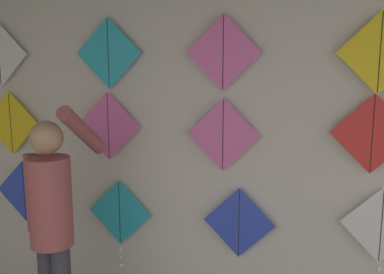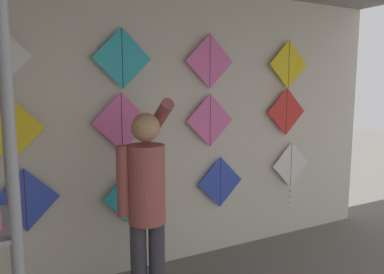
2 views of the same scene
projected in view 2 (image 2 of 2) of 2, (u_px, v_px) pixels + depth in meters
back_panel at (169, 129)px, 3.78m from camera, size 5.39×0.06×2.80m
shopkeeper at (146, 198)px, 2.85m from camera, size 0.43×0.56×1.75m
kite_0 at (25, 200)px, 3.15m from camera, size 0.55×0.01×0.55m
kite_1 at (132, 201)px, 3.59m from camera, size 0.55×0.04×0.76m
kite_2 at (220, 182)px, 4.05m from camera, size 0.55×0.01×0.55m
kite_3 at (291, 168)px, 4.50m from camera, size 0.55×0.04×0.76m
kite_4 at (9, 129)px, 3.02m from camera, size 0.55×0.01×0.55m
kite_5 at (122, 122)px, 3.45m from camera, size 0.55×0.01×0.55m
kite_6 at (210, 120)px, 3.89m from camera, size 0.55×0.01×0.55m
kite_7 at (286, 112)px, 4.36m from camera, size 0.55×0.01×0.55m
kite_9 at (122, 58)px, 3.38m from camera, size 0.55×0.01×0.55m
kite_10 at (210, 61)px, 3.80m from camera, size 0.55×0.01×0.55m
kite_11 at (289, 64)px, 4.29m from camera, size 0.55×0.01×0.55m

